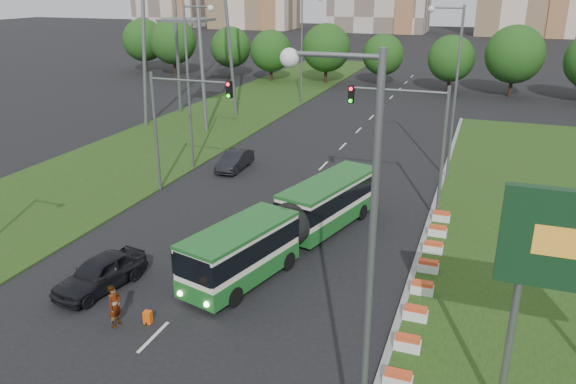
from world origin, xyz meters
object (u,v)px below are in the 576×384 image
at_px(traffic_mast_median, 416,131).
at_px(car_left_far, 235,160).
at_px(car_left_near, 100,273).
at_px(pedestrian, 115,306).
at_px(articulated_bus, 290,222).
at_px(shopping_trolley, 148,317).
at_px(traffic_mast_left, 176,115).

relative_size(traffic_mast_median, car_left_far, 1.86).
xyz_separation_m(car_left_near, pedestrian, (2.49, -2.31, 0.13)).
relative_size(articulated_bus, pedestrian, 8.12).
bearing_deg(articulated_bus, pedestrian, -100.06).
height_order(articulated_bus, car_left_far, articulated_bus).
distance_m(pedestrian, shopping_trolley, 1.42).
bearing_deg(car_left_near, articulated_bus, 56.30).
bearing_deg(traffic_mast_median, car_left_near, -131.98).
height_order(traffic_mast_left, shopping_trolley, traffic_mast_left).
xyz_separation_m(car_left_near, car_left_far, (-1.74, 18.35, -0.08)).
bearing_deg(pedestrian, traffic_mast_left, 21.11).
bearing_deg(car_left_near, pedestrian, -31.92).
bearing_deg(traffic_mast_median, shopping_trolley, -119.24).
xyz_separation_m(traffic_mast_left, car_left_far, (1.28, 5.86, -4.64)).
xyz_separation_m(traffic_mast_median, car_left_far, (-13.88, 4.86, -4.64)).
xyz_separation_m(articulated_bus, car_left_far, (-8.56, 11.43, -0.81)).
xyz_separation_m(traffic_mast_left, articulated_bus, (9.84, -5.57, -3.83)).
distance_m(car_left_near, car_left_far, 18.43).
distance_m(articulated_bus, car_left_near, 9.75).
relative_size(car_left_near, pedestrian, 2.52).
relative_size(car_left_far, shopping_trolley, 7.84).
height_order(traffic_mast_left, car_left_near, traffic_mast_left).
relative_size(traffic_mast_left, shopping_trolley, 14.57).
height_order(traffic_mast_median, shopping_trolley, traffic_mast_median).
distance_m(traffic_mast_median, articulated_bus, 9.28).
xyz_separation_m(traffic_mast_left, shopping_trolley, (6.64, -14.22, -5.08)).
bearing_deg(shopping_trolley, pedestrian, -158.96).
bearing_deg(traffic_mast_left, traffic_mast_median, 3.77).
height_order(car_left_near, car_left_far, car_left_near).
bearing_deg(traffic_mast_median, articulated_bus, -128.98).
bearing_deg(car_left_near, traffic_mast_median, 58.90).
relative_size(traffic_mast_median, articulated_bus, 0.53).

